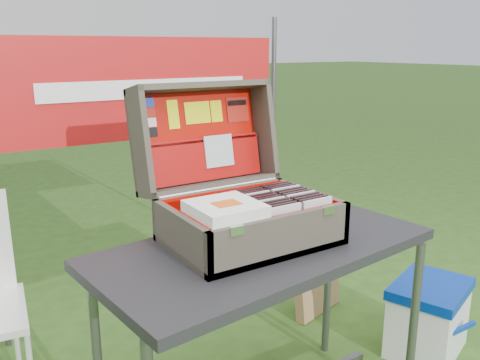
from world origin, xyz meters
TOP-DOWN VIEW (x-y plane):
  - table at (-0.06, -0.09)m, footprint 1.35×0.78m
  - table_top at (-0.06, -0.09)m, footprint 1.35×0.78m
  - table_leg_fr at (0.53, -0.35)m, footprint 0.04×0.04m
  - table_leg_bl at (-0.64, 0.17)m, footprint 0.04×0.04m
  - table_leg_br at (0.53, 0.17)m, footprint 0.04×0.04m
  - suitcase at (-0.09, 0.01)m, footprint 0.60×0.59m
  - suitcase_base_bottom at (-0.09, -0.05)m, footprint 0.60×0.43m
  - suitcase_base_wall_front at (-0.09, -0.25)m, footprint 0.60×0.02m
  - suitcase_base_wall_back at (-0.09, 0.16)m, footprint 0.60×0.02m
  - suitcase_base_wall_left at (-0.38, -0.05)m, footprint 0.02×0.43m
  - suitcase_base_wall_right at (0.20, -0.05)m, footprint 0.02×0.43m
  - suitcase_liner_floor at (-0.09, -0.05)m, footprint 0.56×0.38m
  - suitcase_latch_left at (-0.28, -0.26)m, footprint 0.05×0.01m
  - suitcase_latch_right at (0.10, -0.26)m, footprint 0.05×0.01m
  - suitcase_hinge at (-0.09, 0.17)m, footprint 0.54×0.02m
  - suitcase_lid_back at (-0.09, 0.36)m, footprint 0.60×0.11m
  - suitcase_lid_rim_far at (-0.09, 0.33)m, footprint 0.60×0.16m
  - suitcase_lid_rim_near at (-0.09, 0.25)m, footprint 0.60×0.16m
  - suitcase_lid_rim_left at (-0.38, 0.29)m, footprint 0.02×0.24m
  - suitcase_lid_rim_right at (0.20, 0.29)m, footprint 0.02×0.24m
  - suitcase_lid_liner at (-0.09, 0.34)m, footprint 0.55×0.08m
  - suitcase_liner_wall_front at (-0.09, -0.24)m, footprint 0.56×0.01m
  - suitcase_liner_wall_back at (-0.09, 0.14)m, footprint 0.56×0.01m
  - suitcase_liner_wall_left at (-0.36, -0.05)m, footprint 0.01×0.38m
  - suitcase_liner_wall_right at (0.19, -0.05)m, footprint 0.01×0.38m
  - suitcase_lid_pocket at (-0.09, 0.30)m, footprint 0.54×0.06m
  - suitcase_pocket_edge at (-0.09, 0.31)m, footprint 0.53×0.02m
  - suitcase_pocket_cd at (-0.02, 0.29)m, footprint 0.13×0.04m
  - lid_sticker_cc_a at (-0.31, 0.37)m, footprint 0.06×0.01m
  - lid_sticker_cc_b at (-0.31, 0.36)m, footprint 0.06×0.01m
  - lid_sticker_cc_c at (-0.31, 0.35)m, footprint 0.06×0.01m
  - lid_sticker_cc_d at (-0.31, 0.34)m, footprint 0.06×0.01m
  - lid_card_neon_tall at (-0.20, 0.36)m, footprint 0.05×0.03m
  - lid_card_neon_main at (-0.09, 0.36)m, footprint 0.12×0.02m
  - lid_card_neon_small at (0.00, 0.36)m, footprint 0.05×0.02m
  - lid_sticker_band at (0.11, 0.36)m, footprint 0.11×0.02m
  - lid_sticker_band_bar at (0.11, 0.36)m, footprint 0.10×0.01m
  - cd_left_0 at (-0.05, -0.22)m, footprint 0.13×0.01m
  - cd_left_1 at (-0.05, -0.19)m, footprint 0.13×0.01m
  - cd_left_2 at (-0.05, -0.17)m, footprint 0.13×0.01m
  - cd_left_3 at (-0.05, -0.14)m, footprint 0.13×0.01m
  - cd_left_4 at (-0.05, -0.12)m, footprint 0.13×0.01m
  - cd_left_5 at (-0.05, -0.10)m, footprint 0.13×0.01m
  - cd_left_6 at (-0.05, -0.07)m, footprint 0.13×0.01m
  - cd_left_7 at (-0.05, -0.05)m, footprint 0.13×0.01m
  - cd_left_8 at (-0.05, -0.03)m, footprint 0.13×0.01m
  - cd_left_9 at (-0.05, -0.00)m, footprint 0.13×0.01m
  - cd_left_10 at (-0.05, 0.02)m, footprint 0.13×0.01m
  - cd_left_11 at (-0.05, 0.05)m, footprint 0.13×0.01m
  - cd_right_0 at (0.09, -0.22)m, footprint 0.13×0.01m
  - cd_right_1 at (0.09, -0.19)m, footprint 0.13×0.01m
  - cd_right_2 at (0.09, -0.17)m, footprint 0.13×0.01m
  - cd_right_3 at (0.09, -0.14)m, footprint 0.13×0.01m
  - cd_right_4 at (0.09, -0.12)m, footprint 0.13×0.01m
  - cd_right_5 at (0.09, -0.10)m, footprint 0.13×0.01m
  - cd_right_6 at (0.09, -0.07)m, footprint 0.13×0.01m
  - cd_right_7 at (0.09, -0.05)m, footprint 0.13×0.01m
  - cd_right_8 at (0.09, -0.03)m, footprint 0.13×0.01m
  - cd_right_9 at (0.09, -0.00)m, footprint 0.13×0.01m
  - cd_right_10 at (0.09, 0.02)m, footprint 0.13×0.01m
  - cd_right_11 at (0.09, 0.05)m, footprint 0.13×0.01m
  - songbook_0 at (-0.25, -0.13)m, footprint 0.23×0.23m
  - songbook_1 at (-0.25, -0.13)m, footprint 0.23×0.23m
  - songbook_2 at (-0.25, -0.13)m, footprint 0.23×0.23m
  - songbook_3 at (-0.25, -0.13)m, footprint 0.23×0.23m
  - songbook_4 at (-0.25, -0.13)m, footprint 0.23×0.23m
  - songbook_5 at (-0.25, -0.13)m, footprint 0.23×0.23m
  - songbook_6 at (-0.25, -0.13)m, footprint 0.23×0.23m
  - songbook_7 at (-0.25, -0.13)m, footprint 0.23×0.23m
  - songbook_graphic at (-0.25, -0.14)m, footprint 0.09×0.07m
  - cooler at (0.96, -0.11)m, footprint 0.51×0.45m
  - cooler_body at (0.96, -0.11)m, footprint 0.48×0.42m
  - cooler_lid at (0.96, -0.11)m, footprint 0.51×0.45m
  - cooler_handle at (0.96, -0.28)m, footprint 0.25×0.02m
  - chair_leg_br at (-0.85, 0.73)m, footprint 0.02×0.02m
  - chair_upright_right at (-0.85, 0.76)m, footprint 0.02×0.02m
  - cardboard_box at (0.75, 0.50)m, footprint 0.38×0.20m
  - banner_post_right at (0.85, 1.10)m, footprint 0.03×0.03m
  - banner at (0.00, 1.09)m, footprint 1.60×0.02m
  - banner_text at (0.00, 1.08)m, footprint 1.20×0.00m

SIDE VIEW (x-z plane):
  - cooler_body at x=0.96m, z-range 0.00..0.32m
  - cooler at x=0.96m, z-range 0.00..0.37m
  - cardboard_box at x=0.75m, z-range 0.00..0.39m
  - cooler_handle at x=0.96m, z-range 0.19..0.21m
  - chair_leg_br at x=-0.85m, z-range 0.00..0.48m
  - cooler_lid at x=0.96m, z-range 0.32..0.37m
  - table_leg_fr at x=0.53m, z-range 0.00..0.76m
  - table_leg_bl at x=-0.64m, z-range 0.00..0.76m
  - table_leg_br at x=0.53m, z-range 0.00..0.76m
  - table at x=-0.06m, z-range 0.00..0.80m
  - chair_upright_right at x=-0.85m, z-range 0.48..0.92m
  - table_top at x=-0.06m, z-range 0.76..0.80m
  - suitcase_base_bottom at x=-0.09m, z-range 0.80..0.83m
  - suitcase_liner_floor at x=-0.09m, z-range 0.83..0.83m
  - banner_post_right at x=0.85m, z-range 0.00..1.70m
  - suitcase_base_wall_front at x=-0.09m, z-range 0.80..0.96m
  - suitcase_base_wall_back at x=-0.09m, z-range 0.80..0.96m
  - suitcase_base_wall_left at x=-0.38m, z-range 0.80..0.96m
  - suitcase_base_wall_right at x=0.20m, z-range 0.80..0.96m
  - suitcase_liner_wall_front at x=-0.09m, z-range 0.83..0.96m
  - suitcase_liner_wall_back at x=-0.09m, z-range 0.83..0.96m
  - suitcase_liner_wall_left at x=-0.36m, z-range 0.83..0.96m
  - suitcase_liner_wall_right at x=0.19m, z-range 0.83..0.96m
  - cd_left_0 at x=-0.05m, z-range 0.83..0.99m
  - cd_left_1 at x=-0.05m, z-range 0.83..0.99m
  - cd_left_2 at x=-0.05m, z-range 0.83..0.99m
  - cd_left_3 at x=-0.05m, z-range 0.83..0.99m
  - cd_left_4 at x=-0.05m, z-range 0.83..0.99m
  - cd_left_5 at x=-0.05m, z-range 0.83..0.99m
  - cd_left_6 at x=-0.05m, z-range 0.83..0.99m
  - cd_left_7 at x=-0.05m, z-range 0.83..0.99m
  - cd_left_8 at x=-0.05m, z-range 0.83..0.99m
  - cd_left_9 at x=-0.05m, z-range 0.83..0.99m
  - cd_left_10 at x=-0.05m, z-range 0.83..0.99m
  - cd_left_11 at x=-0.05m, z-range 0.83..0.99m
  - cd_right_0 at x=0.09m, z-range 0.83..0.99m
  - cd_right_1 at x=0.09m, z-range 0.83..0.99m
  - cd_right_2 at x=0.09m, z-range 0.83..0.99m
  - cd_right_3 at x=0.09m, z-range 0.83..0.99m
  - cd_right_4 at x=0.09m, z-range 0.83..0.99m
  - cd_right_5 at x=0.09m, z-range 0.83..0.99m
  - cd_right_6 at x=0.09m, z-range 0.83..0.99m
  - cd_right_7 at x=0.09m, z-range 0.83..0.99m
  - cd_right_8 at x=0.09m, z-range 0.83..0.99m
  - cd_right_9 at x=0.09m, z-range 0.83..0.99m
  - cd_right_10 at x=0.09m, z-range 0.83..0.99m
  - cd_right_11 at x=0.09m, z-range 0.83..0.99m
  - suitcase_latch_left at x=-0.28m, z-range 0.94..0.97m
  - suitcase_latch_right at x=0.10m, z-range 0.94..0.97m
  - suitcase_lid_rim_near at x=-0.09m, z-range 0.93..0.99m
  - suitcase_hinge at x=-0.09m, z-range 0.96..0.97m
  - songbook_0 at x=-0.25m, z-range 0.96..0.97m
  - songbook_1 at x=-0.25m, z-range 0.97..0.97m
  - songbook_2 at x=-0.25m, z-range 0.97..0.98m
  - songbook_3 at x=-0.25m, z-range 0.98..0.98m
  - songbook_4 at x=-0.25m, z-range 0.98..0.99m
  - songbook_5 at x=-0.25m, z-range 0.99..0.99m
  - songbook_6 at x=-0.25m, z-range 0.99..1.00m
  - songbook_7 at x=-0.25m, z-range 1.00..1.00m
  - songbook_graphic at x=-0.25m, z-range 1.01..1.01m
  - suitcase_lid_pocket at x=-0.09m, z-range 0.97..1.14m
  - suitcase at x=-0.09m, z-range 0.80..1.37m
  - suitcase_pocket_cd at x=-0.02m, z-range 1.02..1.16m
  - suitcase_pocket_edge at x=-0.09m, z-range 1.13..1.15m
  - suitcase_lid_back at x=-0.09m, z-range 0.93..1.36m
  - suitcase_lid_liner at x=-0.09m, z-range 0.96..1.34m
  - suitcase_lid_rim_left at x=-0.38m, z-range 0.93..1.39m
  - suitcase_lid_rim_right at x=0.20m, z-range 0.93..1.39m
  - lid_sticker_cc_d at x=-0.31m, z-range 1.17..1.21m
  - lid_sticker_cc_c at x=-0.31m, z-range 1.21..1.25m
  - lid_card_neon_tall at x=-0.20m, z-range 1.19..1.31m
  - lid_card_neon_main at x=-0.09m, z-range 1.21..1.30m
  - lid_card_neon_small at x=0.00m, z-range 1.21..1.30m
  - lid_sticker_band at x=0.11m, z-range 1.20..1.30m
  - lid_sticker_cc_b at x=-0.31m, z-range 1.25..1.28m
  - lid_sticker_band_bar at x=0.11m, z-range 1.27..1.29m
  - banner at x=0.00m, z-range 1.02..1.58m
  - banner_text at x=0.00m, z-range 1.25..1.35m
  - lid_sticker_cc_a at x=-0.31m, z-range 1.29..1.32m
  - suitcase_lid_rim_far at x=-0.09m, z-range 1.33..1.39m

